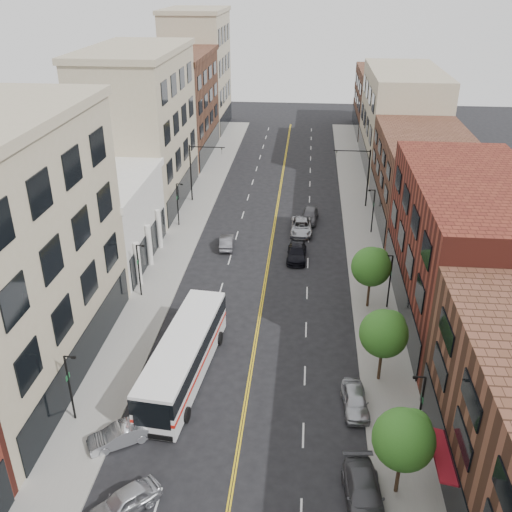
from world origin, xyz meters
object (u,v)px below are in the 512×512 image
(car_parked_mid, at_px, (364,494))
(car_lane_b, at_px, (301,227))
(city_bus, at_px, (184,354))
(car_lane_c, at_px, (310,215))
(car_angle_a, at_px, (125,501))
(car_parked_far, at_px, (355,400))
(car_angle_b, at_px, (120,435))
(car_lane_behind, at_px, (226,242))
(car_lane_a, at_px, (297,252))

(car_parked_mid, height_order, car_lane_b, car_parked_mid)
(city_bus, height_order, car_lane_c, city_bus)
(car_angle_a, xyz_separation_m, car_parked_far, (13.00, 9.41, 0.01))
(car_angle_b, xyz_separation_m, car_parked_far, (14.80, 4.58, 0.05))
(car_parked_far, distance_m, car_lane_behind, 26.89)
(car_lane_a, bearing_deg, car_angle_b, -110.28)
(city_bus, relative_size, car_parked_far, 3.29)
(car_angle_b, xyz_separation_m, car_lane_behind, (2.68, 28.58, -0.01))
(city_bus, distance_m, car_lane_b, 27.55)
(car_angle_b, distance_m, car_parked_far, 15.49)
(car_lane_a, height_order, car_lane_b, car_lane_b)
(car_angle_b, xyz_separation_m, car_lane_c, (11.46, 36.53, 0.12))
(car_angle_a, xyz_separation_m, car_parked_mid, (13.00, 1.65, 0.05))
(car_lane_behind, height_order, car_lane_b, car_lane_b)
(city_bus, distance_m, car_lane_behind, 21.78)
(car_lane_b, bearing_deg, car_lane_behind, -150.80)
(car_lane_behind, distance_m, car_lane_a, 7.79)
(car_parked_far, bearing_deg, car_lane_c, 91.71)
(car_lane_b, xyz_separation_m, car_lane_c, (0.92, 3.30, 0.05))
(city_bus, relative_size, car_lane_c, 2.98)
(car_parked_mid, bearing_deg, city_bus, 135.29)
(car_parked_mid, relative_size, car_lane_b, 0.98)
(car_parked_mid, height_order, car_lane_c, car_lane_c)
(car_lane_behind, bearing_deg, car_parked_mid, 105.35)
(car_lane_behind, xyz_separation_m, car_lane_b, (7.86, 4.65, 0.08))
(city_bus, xyz_separation_m, car_lane_c, (8.75, 29.69, -1.22))
(car_lane_a, bearing_deg, car_angle_a, -104.27)
(car_parked_mid, xyz_separation_m, car_lane_a, (-4.57, 29.83, -0.04))
(city_bus, xyz_separation_m, car_angle_a, (-0.91, -11.68, -1.30))
(car_parked_far, distance_m, car_lane_b, 28.97)
(car_parked_far, height_order, car_lane_behind, car_parked_far)
(car_angle_b, bearing_deg, car_lane_behind, 142.80)
(city_bus, bearing_deg, car_angle_b, -106.00)
(car_lane_behind, xyz_separation_m, car_lane_c, (8.78, 7.95, 0.13))
(car_parked_mid, relative_size, car_lane_a, 1.06)
(city_bus, relative_size, car_angle_a, 3.35)
(car_angle_a, distance_m, car_angle_b, 5.16)
(car_lane_a, distance_m, car_lane_c, 9.96)
(car_lane_c, bearing_deg, car_angle_a, -97.43)
(car_angle_b, height_order, car_lane_b, car_lane_b)
(car_lane_behind, height_order, car_lane_c, car_lane_c)
(car_angle_b, distance_m, car_lane_behind, 28.71)
(city_bus, distance_m, car_lane_a, 21.23)
(car_parked_mid, bearing_deg, car_lane_a, 93.66)
(car_parked_mid, relative_size, car_lane_behind, 1.30)
(car_lane_b, bearing_deg, city_bus, -107.94)
(car_parked_mid, distance_m, car_parked_far, 7.76)
(car_angle_b, bearing_deg, car_lane_b, 130.56)
(car_lane_b, bearing_deg, car_parked_far, -82.96)
(car_angle_b, xyz_separation_m, car_lane_b, (10.54, 33.23, 0.07))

